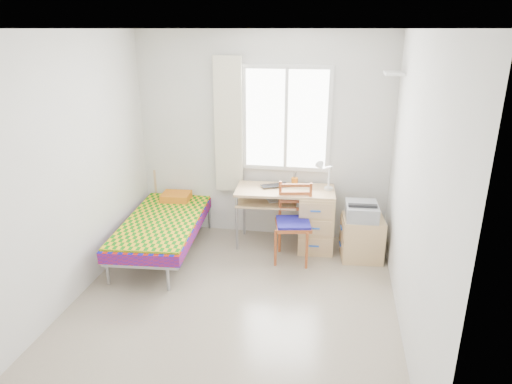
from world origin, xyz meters
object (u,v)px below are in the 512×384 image
Objects in this scene: chair at (294,218)px; cabinet at (362,238)px; bed at (166,222)px; desk at (310,217)px; printer at (362,211)px.

cabinet is at bearing -0.71° from chair.
bed is 3.68× the size of cabinet.
chair is at bearing -120.76° from desk.
chair reaches higher than desk.
printer is at bearing -0.50° from chair.
bed is 2.35m from printer.
chair reaches higher than cabinet.
cabinet is (0.63, -0.18, -0.15)m from desk.
bed is at bearing 179.95° from cabinet.
desk reaches higher than cabinet.
bed is 1.57m from chair.
desk is 2.39× the size of cabinet.
chair is (1.56, 0.08, 0.13)m from bed.
chair is 2.12× the size of printer.
cabinet is 0.35m from printer.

